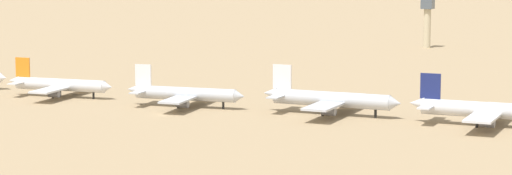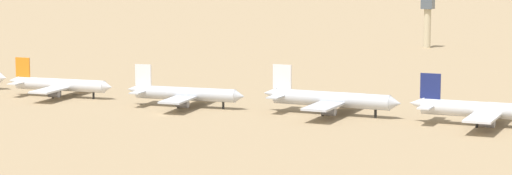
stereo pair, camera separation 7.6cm
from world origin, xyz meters
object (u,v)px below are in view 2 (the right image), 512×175
(parked_jet_orange_3, at_px, (59,85))
(parked_jet_white_4, at_px, (184,94))
(control_tower, at_px, (428,18))
(parked_jet_white_5, at_px, (330,99))
(parked_jet_navy_6, at_px, (484,110))

(parked_jet_orange_3, bearing_deg, parked_jet_white_4, -7.56)
(parked_jet_white_4, bearing_deg, parked_jet_orange_3, 171.22)
(control_tower, bearing_deg, parked_jet_orange_3, -105.70)
(parked_jet_white_4, distance_m, control_tower, 200.37)
(parked_jet_orange_3, xyz_separation_m, control_tower, (55.98, 199.11, 9.86))
(parked_jet_white_5, distance_m, control_tower, 196.75)
(parked_jet_white_4, bearing_deg, control_tower, 78.60)
(parked_jet_orange_3, height_order, parked_jet_navy_6, parked_jet_navy_6)
(parked_jet_white_4, height_order, parked_jet_white_5, parked_jet_white_5)
(parked_jet_orange_3, relative_size, parked_jet_white_5, 0.90)
(parked_jet_white_5, height_order, parked_jet_navy_6, parked_jet_white_5)
(parked_jet_navy_6, bearing_deg, control_tower, 107.98)
(parked_jet_white_5, bearing_deg, parked_jet_navy_6, -1.66)
(parked_jet_orange_3, bearing_deg, control_tower, 67.58)
(parked_jet_orange_3, bearing_deg, parked_jet_white_5, -3.47)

